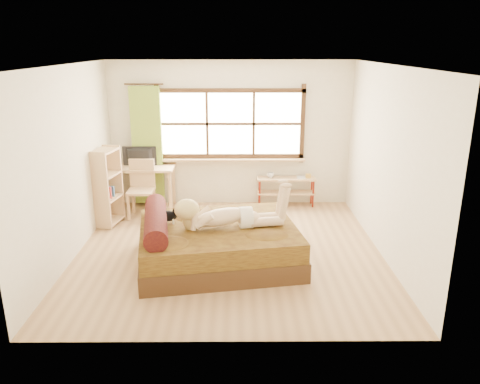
{
  "coord_description": "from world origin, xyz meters",
  "views": [
    {
      "loc": [
        0.12,
        -6.43,
        2.96
      ],
      "look_at": [
        0.16,
        0.2,
        0.86
      ],
      "focal_mm": 35.0,
      "sensor_mm": 36.0,
      "label": 1
    }
  ],
  "objects_px": {
    "bed": "(214,242)",
    "desk": "(139,172)",
    "bookshelf": "(107,186)",
    "chair": "(142,185)",
    "pipe_shelf": "(287,185)",
    "woman": "(228,205)",
    "kitten": "(167,215)"
  },
  "relations": [
    {
      "from": "bookshelf",
      "to": "chair",
      "type": "bearing_deg",
      "value": 53.94
    },
    {
      "from": "bed",
      "to": "woman",
      "type": "relative_size",
      "value": 1.6
    },
    {
      "from": "pipe_shelf",
      "to": "bookshelf",
      "type": "xyz_separation_m",
      "value": [
        -3.15,
        -0.93,
        0.26
      ]
    },
    {
      "from": "desk",
      "to": "bookshelf",
      "type": "relative_size",
      "value": 0.98
    },
    {
      "from": "kitten",
      "to": "pipe_shelf",
      "type": "relative_size",
      "value": 0.3
    },
    {
      "from": "desk",
      "to": "chair",
      "type": "height_order",
      "value": "chair"
    },
    {
      "from": "bed",
      "to": "desk",
      "type": "distance_m",
      "value": 2.78
    },
    {
      "from": "woman",
      "to": "bookshelf",
      "type": "xyz_separation_m",
      "value": [
        -2.08,
        1.54,
        -0.2
      ]
    },
    {
      "from": "bed",
      "to": "desk",
      "type": "xyz_separation_m",
      "value": [
        -1.49,
        2.31,
        0.4
      ]
    },
    {
      "from": "woman",
      "to": "pipe_shelf",
      "type": "height_order",
      "value": "woman"
    },
    {
      "from": "pipe_shelf",
      "to": "bookshelf",
      "type": "bearing_deg",
      "value": -163.17
    },
    {
      "from": "desk",
      "to": "bookshelf",
      "type": "bearing_deg",
      "value": -115.17
    },
    {
      "from": "woman",
      "to": "kitten",
      "type": "height_order",
      "value": "woman"
    },
    {
      "from": "woman",
      "to": "chair",
      "type": "bearing_deg",
      "value": 119.12
    },
    {
      "from": "chair",
      "to": "woman",
      "type": "bearing_deg",
      "value": -51.06
    },
    {
      "from": "kitten",
      "to": "pipe_shelf",
      "type": "xyz_separation_m",
      "value": [
        1.93,
        2.32,
        -0.27
      ]
    },
    {
      "from": "bookshelf",
      "to": "woman",
      "type": "bearing_deg",
      "value": -25.55
    },
    {
      "from": "bed",
      "to": "chair",
      "type": "height_order",
      "value": "chair"
    },
    {
      "from": "bed",
      "to": "chair",
      "type": "relative_size",
      "value": 2.42
    },
    {
      "from": "pipe_shelf",
      "to": "chair",
      "type": "bearing_deg",
      "value": -169.52
    },
    {
      "from": "woman",
      "to": "pipe_shelf",
      "type": "xyz_separation_m",
      "value": [
        1.06,
        2.47,
        -0.47
      ]
    },
    {
      "from": "bookshelf",
      "to": "desk",
      "type": "bearing_deg",
      "value": 75.4
    },
    {
      "from": "bed",
      "to": "bookshelf",
      "type": "bearing_deg",
      "value": 131.96
    },
    {
      "from": "kitten",
      "to": "pipe_shelf",
      "type": "bearing_deg",
      "value": 40.77
    },
    {
      "from": "bed",
      "to": "kitten",
      "type": "relative_size",
      "value": 7.45
    },
    {
      "from": "desk",
      "to": "bookshelf",
      "type": "distance_m",
      "value": 0.9
    },
    {
      "from": "desk",
      "to": "pipe_shelf",
      "type": "height_order",
      "value": "desk"
    },
    {
      "from": "bookshelf",
      "to": "kitten",
      "type": "bearing_deg",
      "value": -37.96
    },
    {
      "from": "kitten",
      "to": "chair",
      "type": "height_order",
      "value": "chair"
    },
    {
      "from": "bookshelf",
      "to": "bed",
      "type": "bearing_deg",
      "value": -27.65
    },
    {
      "from": "pipe_shelf",
      "to": "bookshelf",
      "type": "relative_size",
      "value": 0.84
    },
    {
      "from": "woman",
      "to": "kitten",
      "type": "bearing_deg",
      "value": 160.74
    }
  ]
}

